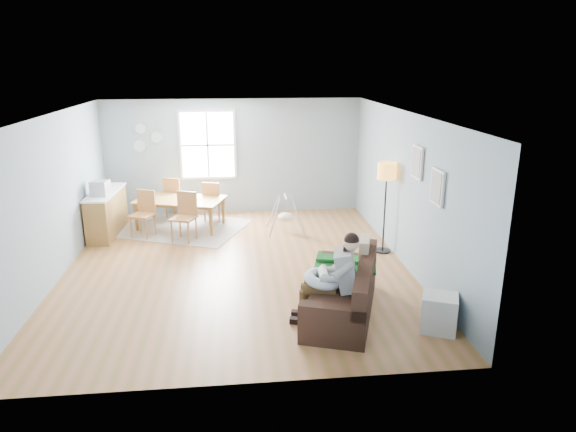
{
  "coord_description": "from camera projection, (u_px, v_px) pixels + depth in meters",
  "views": [
    {
      "loc": [
        -0.0,
        -8.57,
        3.54
      ],
      "look_at": [
        0.88,
        -0.27,
        1.0
      ],
      "focal_mm": 32.0,
      "sensor_mm": 36.0,
      "label": 1
    }
  ],
  "objects": [
    {
      "name": "sofa",
      "position": [
        345.0,
        295.0,
        7.41
      ],
      "size": [
        1.48,
        2.2,
        0.82
      ],
      "color": "black",
      "rests_on": "room"
    },
    {
      "name": "pictures",
      "position": [
        427.0,
        174.0,
        7.95
      ],
      "size": [
        0.05,
        1.34,
        0.74
      ],
      "color": "silver",
      "rests_on": "room"
    },
    {
      "name": "chair_sw",
      "position": [
        144.0,
        210.0,
        10.67
      ],
      "size": [
        0.57,
        0.57,
        0.96
      ],
      "color": "#9B6735",
      "rests_on": "rug"
    },
    {
      "name": "floor_lamp",
      "position": [
        387.0,
        179.0,
        9.49
      ],
      "size": [
        0.35,
        0.35,
        1.74
      ],
      "color": "black",
      "rests_on": "room"
    },
    {
      "name": "beige_pillow",
      "position": [
        364.0,
        254.0,
        7.73
      ],
      "size": [
        0.28,
        0.51,
        0.49
      ],
      "primitive_type": "cube",
      "rotation": [
        0.0,
        0.0,
        -0.31
      ],
      "color": "tan",
      "rests_on": "sofa"
    },
    {
      "name": "rug",
      "position": [
        181.0,
        228.0,
        11.29
      ],
      "size": [
        3.2,
        2.86,
        0.01
      ],
      "primitive_type": "cube",
      "rotation": [
        0.0,
        0.0,
        -0.39
      ],
      "color": "gray",
      "rests_on": "room"
    },
    {
      "name": "counter",
      "position": [
        107.0,
        213.0,
        10.79
      ],
      "size": [
        0.57,
        1.68,
        0.93
      ],
      "color": "brown",
      "rests_on": "room"
    },
    {
      "name": "infant",
      "position": [
        323.0,
        273.0,
        7.11
      ],
      "size": [
        0.15,
        0.36,
        0.13
      ],
      "color": "silver",
      "rests_on": "nursing_pillow"
    },
    {
      "name": "monitor",
      "position": [
        100.0,
        188.0,
        10.31
      ],
      "size": [
        0.37,
        0.36,
        0.3
      ],
      "color": "#A2A1A6",
      "rests_on": "counter"
    },
    {
      "name": "green_throw",
      "position": [
        346.0,
        262.0,
        7.99
      ],
      "size": [
        1.1,
        1.01,
        0.04
      ],
      "primitive_type": "cube",
      "rotation": [
        0.0,
        0.0,
        -0.26
      ],
      "color": "#135619",
      "rests_on": "sofa"
    },
    {
      "name": "chair_ne",
      "position": [
        213.0,
        199.0,
        11.61
      ],
      "size": [
        0.53,
        0.53,
        0.94
      ],
      "color": "#9B6735",
      "rests_on": "rug"
    },
    {
      "name": "window",
      "position": [
        208.0,
        145.0,
        11.94
      ],
      "size": [
        1.32,
        0.08,
        1.62
      ],
      "color": "silver",
      "rests_on": "room"
    },
    {
      "name": "nursing_pillow",
      "position": [
        323.0,
        279.0,
        7.1
      ],
      "size": [
        0.69,
        0.67,
        0.22
      ],
      "primitive_type": "torus",
      "rotation": [
        0.0,
        0.14,
        -0.28
      ],
      "color": "silver",
      "rests_on": "father"
    },
    {
      "name": "wall_plates",
      "position": [
        146.0,
        138.0,
        11.75
      ],
      "size": [
        0.67,
        0.02,
        0.66
      ],
      "color": "#96AFB4",
      "rests_on": "room"
    },
    {
      "name": "dining_table",
      "position": [
        180.0,
        214.0,
        11.2
      ],
      "size": [
        2.08,
        1.52,
        0.65
      ],
      "primitive_type": "imported",
      "rotation": [
        0.0,
        0.0,
        -0.29
      ],
      "color": "brown",
      "rests_on": "rug"
    },
    {
      "name": "baby_swing",
      "position": [
        286.0,
        216.0,
        10.91
      ],
      "size": [
        0.79,
        0.8,
        0.8
      ],
      "color": "#A2A1A6",
      "rests_on": "room"
    },
    {
      "name": "chair_se",
      "position": [
        185.0,
        213.0,
        10.41
      ],
      "size": [
        0.58,
        0.58,
        1.0
      ],
      "color": "#9B6735",
      "rests_on": "rug"
    },
    {
      "name": "chair_nw",
      "position": [
        174.0,
        195.0,
        11.86
      ],
      "size": [
        0.58,
        0.58,
        0.98
      ],
      "color": "#9B6735",
      "rests_on": "rug"
    },
    {
      "name": "father",
      "position": [
        334.0,
        275.0,
        7.04
      ],
      "size": [
        0.99,
        0.57,
        1.33
      ],
      "color": "gray",
      "rests_on": "sofa"
    },
    {
      "name": "room",
      "position": [
        233.0,
        131.0,
        8.48
      ],
      "size": [
        8.4,
        9.4,
        3.9
      ],
      "color": "olive"
    },
    {
      "name": "toddler",
      "position": [
        343.0,
        263.0,
        7.49
      ],
      "size": [
        0.57,
        0.43,
        0.85
      ],
      "color": "white",
      "rests_on": "sofa"
    },
    {
      "name": "storage_cube",
      "position": [
        438.0,
        313.0,
        6.95
      ],
      "size": [
        0.59,
        0.56,
        0.52
      ],
      "color": "silver",
      "rests_on": "room"
    }
  ]
}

